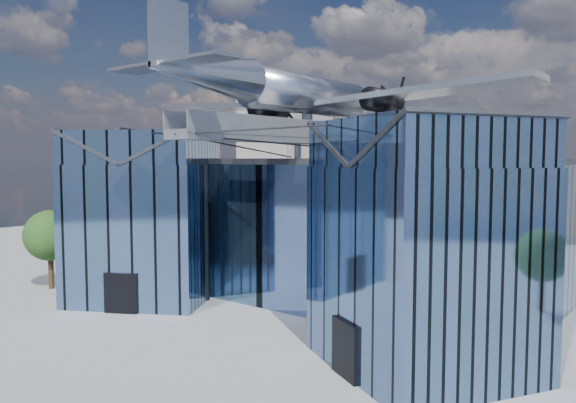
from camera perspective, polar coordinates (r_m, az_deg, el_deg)
The scene contains 5 objects.
ground_plane at distance 34.93m, azimuth -2.09°, elevation -12.06°, with size 120.00×120.00×0.00m, color gray.
museum at distance 38.35m, azimuth 3.56°, elevation -2.14°, with size 32.88×24.50×17.60m.
bg_towers at distance 78.59m, azimuth 23.58°, elevation 4.10°, with size 77.00×24.50×26.00m.
tree_plaza_w at distance 46.21m, azimuth -23.03°, elevation -3.21°, with size 4.21×4.21×6.01m.
tree_side_w at distance 50.35m, azimuth -17.96°, elevation -3.42°, with size 3.59×3.59×4.79m.
Camera 1 is at (21.84, -25.41, 9.88)m, focal length 35.00 mm.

